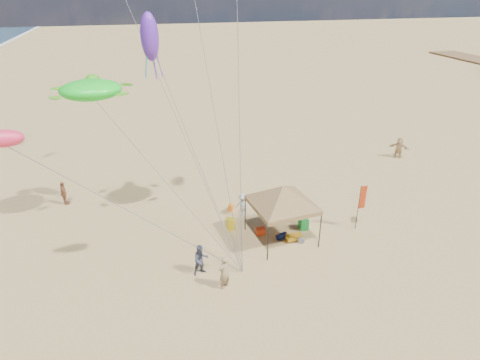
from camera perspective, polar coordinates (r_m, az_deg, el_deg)
The scene contains 19 objects.
ground at distance 20.91m, azimuth 2.05°, elevation -13.47°, with size 280.00×280.00×0.00m, color tan.
canopy_tent at distance 22.09m, azimuth 6.09°, elevation -1.13°, with size 6.30×6.30×3.92m.
feather_flag at distance 24.55m, azimuth 16.75°, elevation -2.71°, with size 0.44×0.06×2.90m.
cooler_red at distance 23.93m, azimuth 2.92°, elevation -7.21°, with size 0.54×0.38×0.38m, color red.
cooler_blue at distance 26.39m, azimuth 8.62°, elevation -4.06°, with size 0.54×0.38×0.38m, color #151AB1.
bag_navy at distance 23.62m, azimuth 5.88°, elevation -7.84°, with size 0.36×0.36×0.60m, color #0D1639.
bag_orange at distance 26.30m, azimuth -1.30°, elevation -3.88°, with size 0.36×0.36×0.60m, color orange.
chair_green at distance 24.58m, azimuth 8.94°, elevation -6.10°, with size 0.50×0.50×0.70m, color green.
chair_yellow at distance 24.27m, azimuth -1.29°, elevation -6.20°, with size 0.50×0.50×0.70m, color yellow.
crate_grey at distance 23.46m, azimuth 8.53°, elevation -8.40°, with size 0.34×0.30×0.28m, color slate.
beach_cart at distance 23.57m, azimuth 7.61°, elevation -7.98°, with size 0.90×0.50×0.24m, color #CB9116.
person_near_a at distance 19.76m, azimuth -2.27°, elevation -12.84°, with size 0.66×0.43×1.81m, color #9E845A.
person_near_b at distance 20.70m, azimuth -5.52°, elevation -11.12°, with size 0.81×0.63×1.67m, color #3D4153.
person_near_c at distance 25.35m, azimuth 0.41°, elevation -3.54°, with size 1.01×0.58×1.56m, color beige.
person_far_a at distance 29.04m, azimuth -23.57°, elevation -1.72°, with size 0.97×0.41×1.66m, color #9A583B.
person_far_c at distance 36.41m, azimuth 21.49°, elevation 4.26°, with size 1.64×0.52×1.77m, color tan.
turtle_kite at distance 22.97m, azimuth -20.29°, elevation 11.82°, with size 3.19×2.55×1.06m, color #19E926.
fish_kite at distance 18.44m, azimuth -30.45°, elevation 5.05°, with size 1.59×0.79×0.71m, color #FF2E56.
squid_kite at distance 22.68m, azimuth -12.61°, elevation 19.09°, with size 0.94×0.94×2.45m, color #6328BD.
Camera 1 is at (-4.61, -15.45, 13.31)m, focal length 30.29 mm.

